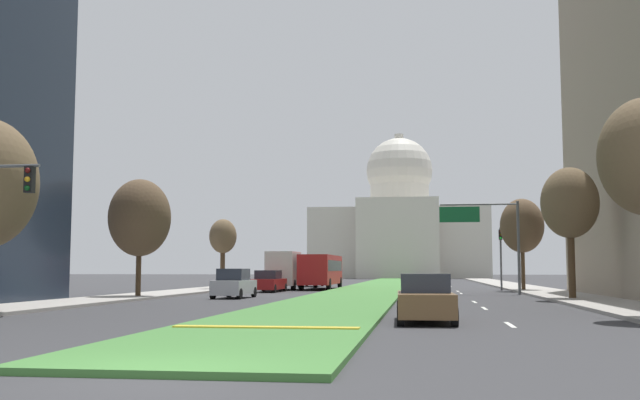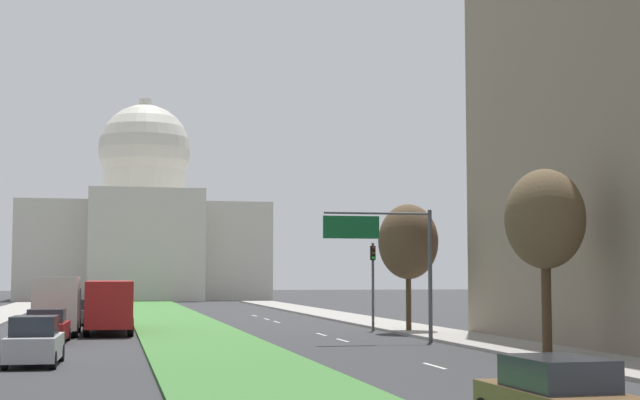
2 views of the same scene
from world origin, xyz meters
The scene contains 19 objects.
ground_plane centered at (0.00, 67.71, 0.00)m, with size 297.92×297.92×0.00m, color #333335.
grass_median centered at (0.00, 60.94, 0.07)m, with size 5.86×121.88×0.14m, color #427A38.
median_curb_nose centered at (0.00, 8.76, 0.16)m, with size 5.28×0.50×0.04m, color gold.
lane_dashes_right centered at (7.12, 45.12, 0.00)m, with size 0.16×63.63×0.01m.
sidewalk_left centered at (-13.32, 54.17, 0.07)m, with size 4.00×121.88×0.15m, color #9E9991.
sidewalk_right centered at (13.32, 54.17, 0.07)m, with size 4.00×121.88×0.15m, color #9E9991.
capitol_building centered at (0.00, 134.59, 9.38)m, with size 33.48×29.10×28.75m.
traffic_light_far_right centered at (10.82, 50.91, 3.31)m, with size 0.28×0.35×5.20m.
overhead_guide_sign centered at (8.97, 40.98, 4.65)m, with size 5.52×0.20×6.50m.
street_tree_left_mid centered at (-12.76, 31.37, 4.89)m, with size 3.79×3.79×7.27m.
street_tree_right_mid centered at (12.73, 31.65, 5.49)m, with size 3.24×3.24×7.56m.
street_tree_left_far centered at (-12.17, 48.31, 4.41)m, with size 2.29×2.29×5.94m.
street_tree_right_far centered at (12.26, 48.52, 5.18)m, with size 3.44×3.44×7.36m.
sedan_lead_stopped centered at (4.44, 13.60, 0.77)m, with size 2.03×4.74×1.62m.
sedan_midblock centered at (-7.03, 32.30, 0.83)m, with size 1.97×4.22×1.79m.
sedan_distant centered at (-7.33, 43.98, 0.79)m, with size 2.06×4.63×1.67m.
sedan_far_horizon centered at (-6.73, 61.62, 0.80)m, with size 2.09×4.56×1.72m.
box_truck_delivery centered at (-7.20, 50.16, 1.68)m, with size 2.40×6.40×3.20m.
city_bus centered at (-4.44, 52.62, 1.77)m, with size 2.62×11.00×2.95m.
Camera 1 is at (4.37, -11.67, 1.79)m, focal length 41.37 mm.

